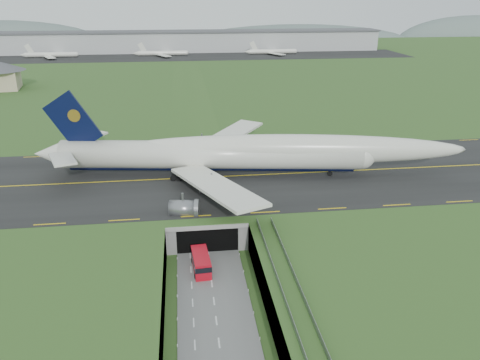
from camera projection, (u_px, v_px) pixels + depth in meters
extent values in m
plane|color=#2F5020|center=(211.00, 275.00, 84.41)|extent=(900.00, 900.00, 0.00)
cube|color=gray|center=(210.00, 261.00, 83.30)|extent=(800.00, 800.00, 6.00)
cube|color=slate|center=(214.00, 300.00, 77.46)|extent=(12.00, 75.00, 0.20)
cube|color=black|center=(201.00, 178.00, 112.57)|extent=(800.00, 44.00, 0.18)
cube|color=gray|center=(204.00, 204.00, 99.89)|extent=(16.00, 22.00, 1.00)
cube|color=gray|center=(172.00, 216.00, 100.00)|extent=(2.00, 22.00, 6.00)
cube|color=gray|center=(237.00, 213.00, 101.63)|extent=(2.00, 22.00, 6.00)
cube|color=black|center=(206.00, 227.00, 96.39)|extent=(12.00, 12.00, 5.00)
cube|color=#A8A8A3|center=(207.00, 227.00, 89.67)|extent=(17.00, 0.50, 0.80)
cube|color=#A8A8A3|center=(296.00, 307.00, 66.50)|extent=(3.00, 53.00, 0.50)
cube|color=gray|center=(286.00, 304.00, 66.06)|extent=(0.06, 53.00, 1.00)
cube|color=gray|center=(306.00, 302.00, 66.38)|extent=(0.06, 53.00, 1.00)
cylinder|color=#A8A8A3|center=(291.00, 313.00, 69.91)|extent=(0.90, 0.90, 5.60)
cylinder|color=#A8A8A3|center=(275.00, 270.00, 80.97)|extent=(0.90, 0.90, 5.60)
cylinder|color=silver|center=(211.00, 155.00, 111.93)|extent=(72.07, 16.72, 6.76)
sphere|color=silver|center=(361.00, 155.00, 111.45)|extent=(7.48, 7.48, 6.63)
cone|color=silver|center=(49.00, 154.00, 112.46)|extent=(8.22, 7.39, 6.42)
ellipsoid|color=silver|center=(292.00, 149.00, 111.11)|extent=(82.19, 17.62, 7.10)
ellipsoid|color=black|center=(357.00, 152.00, 111.15)|extent=(5.10, 3.59, 2.37)
cylinder|color=black|center=(211.00, 165.00, 112.91)|extent=(67.97, 12.33, 2.84)
cube|color=silver|center=(223.00, 139.00, 128.00)|extent=(25.32, 29.49, 2.84)
cube|color=silver|center=(85.00, 138.00, 119.15)|extent=(10.68, 12.20, 1.08)
cube|color=silver|center=(216.00, 186.00, 96.60)|extent=(18.70, 32.12, 2.84)
cube|color=silver|center=(62.00, 159.00, 104.43)|extent=(8.44, 12.55, 1.08)
cube|color=black|center=(73.00, 122.00, 109.43)|extent=(13.39, 2.50, 14.95)
cylinder|color=gold|center=(75.00, 115.00, 108.84)|extent=(3.03, 1.14, 2.96)
cylinder|color=slate|center=(217.00, 158.00, 122.85)|extent=(5.93, 4.22, 3.49)
cylinder|color=slate|center=(202.00, 145.00, 133.22)|extent=(5.93, 4.22, 3.49)
cylinder|color=slate|center=(212.00, 187.00, 104.21)|extent=(5.93, 4.22, 3.49)
cylinder|color=slate|center=(183.00, 208.00, 93.97)|extent=(5.93, 4.22, 3.49)
cylinder|color=black|center=(330.00, 174.00, 113.29)|extent=(1.22, 0.69, 1.16)
cube|color=black|center=(192.00, 172.00, 113.68)|extent=(7.31, 8.21, 1.48)
cube|color=red|center=(201.00, 262.00, 85.24)|extent=(3.46, 7.93, 3.10)
cube|color=black|center=(201.00, 259.00, 85.01)|extent=(3.53, 8.04, 1.03)
cube|color=black|center=(201.00, 268.00, 85.72)|extent=(3.22, 7.40, 0.52)
cylinder|color=black|center=(196.00, 276.00, 83.08)|extent=(0.43, 0.95, 0.93)
cylinder|color=black|center=(192.00, 261.00, 87.78)|extent=(0.43, 0.95, 0.93)
cylinder|color=black|center=(210.00, 275.00, 83.58)|extent=(0.43, 0.95, 0.93)
cylinder|color=black|center=(207.00, 260.00, 88.28)|extent=(0.43, 0.95, 0.93)
cube|color=#BEAC89|center=(0.00, 80.00, 215.46)|extent=(18.60, 18.60, 8.68)
cube|color=#B2B2B2|center=(184.00, 42.00, 355.92)|extent=(300.00, 22.00, 15.00)
cube|color=#4C4C51|center=(183.00, 31.00, 353.14)|extent=(302.00, 24.00, 1.20)
cube|color=black|center=(185.00, 56.00, 330.99)|extent=(320.00, 50.00, 0.08)
cylinder|color=silver|center=(51.00, 55.00, 324.11)|extent=(34.00, 3.20, 3.20)
cylinder|color=silver|center=(162.00, 53.00, 333.01)|extent=(34.00, 3.20, 3.20)
cylinder|color=silver|center=(272.00, 51.00, 342.28)|extent=(34.00, 3.20, 3.20)
ellipsoid|color=slate|center=(296.00, 46.00, 496.17)|extent=(260.00, 91.00, 44.00)
ellipsoid|color=slate|center=(472.00, 44.00, 519.43)|extent=(180.00, 63.00, 60.00)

